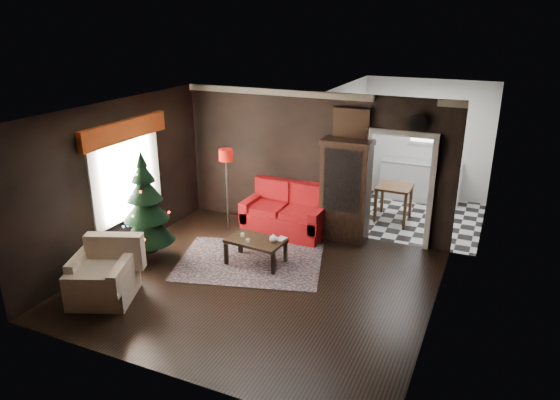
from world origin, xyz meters
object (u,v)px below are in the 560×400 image
at_px(loveseat, 285,210).
at_px(christmas_tree, 145,203).
at_px(curio_cabinet, 345,193).
at_px(wall_clock, 418,122).
at_px(kitchen_table, 393,202).
at_px(teapot, 273,239).
at_px(coffee_table, 256,251).
at_px(armchair, 102,272).
at_px(floor_lamp, 227,192).

relative_size(loveseat, christmas_tree, 0.95).
height_order(curio_cabinet, wall_clock, wall_clock).
bearing_deg(kitchen_table, teapot, -114.57).
bearing_deg(coffee_table, curio_cabinet, 56.62).
distance_m(armchair, teapot, 2.82).
bearing_deg(armchair, loveseat, 43.88).
bearing_deg(wall_clock, armchair, -135.27).
distance_m(loveseat, armchair, 3.79).
xyz_separation_m(christmas_tree, armchair, (0.24, -1.43, -0.59)).
relative_size(armchair, coffee_table, 0.97).
bearing_deg(kitchen_table, armchair, -123.23).
height_order(christmas_tree, teapot, christmas_tree).
xyz_separation_m(teapot, wall_clock, (1.95, 1.82, 1.85)).
distance_m(floor_lamp, kitchen_table, 3.56).
bearing_deg(floor_lamp, armchair, -97.78).
relative_size(christmas_tree, armchair, 1.86).
xyz_separation_m(curio_cabinet, armchair, (-2.70, -3.68, -0.49)).
xyz_separation_m(floor_lamp, christmas_tree, (-0.66, -1.68, 0.22)).
bearing_deg(curio_cabinet, christmas_tree, -142.57).
bearing_deg(floor_lamp, curio_cabinet, 13.90).
bearing_deg(loveseat, floor_lamp, -163.03).
distance_m(loveseat, teapot, 1.48).
relative_size(loveseat, curio_cabinet, 0.89).
distance_m(teapot, kitchen_table, 3.38).
distance_m(loveseat, kitchen_table, 2.45).
bearing_deg(loveseat, wall_clock, 9.66).
height_order(floor_lamp, kitchen_table, floor_lamp).
height_order(curio_cabinet, armchair, curio_cabinet).
height_order(loveseat, curio_cabinet, curio_cabinet).
relative_size(christmas_tree, coffee_table, 1.81).
bearing_deg(coffee_table, wall_clock, 38.68).
relative_size(floor_lamp, wall_clock, 5.47).
xyz_separation_m(teapot, kitchen_table, (1.40, 3.07, -0.16)).
bearing_deg(kitchen_table, curio_cabinet, -114.44).
bearing_deg(curio_cabinet, loveseat, -169.17).
distance_m(curio_cabinet, armchair, 4.59).
xyz_separation_m(armchair, wall_clock, (3.90, 3.86, 1.92)).
distance_m(loveseat, wall_clock, 3.04).
height_order(loveseat, floor_lamp, floor_lamp).
height_order(coffee_table, teapot, teapot).
xyz_separation_m(loveseat, wall_clock, (2.35, 0.40, 1.88)).
bearing_deg(christmas_tree, loveseat, 48.63).
height_order(christmas_tree, wall_clock, wall_clock).
bearing_deg(coffee_table, floor_lamp, 137.34).
bearing_deg(coffee_table, loveseat, 92.47).
distance_m(curio_cabinet, floor_lamp, 2.34).
bearing_deg(wall_clock, floor_lamp, -167.93).
height_order(armchair, wall_clock, wall_clock).
bearing_deg(floor_lamp, coffee_table, -42.66).
bearing_deg(coffee_table, christmas_tree, -162.15).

